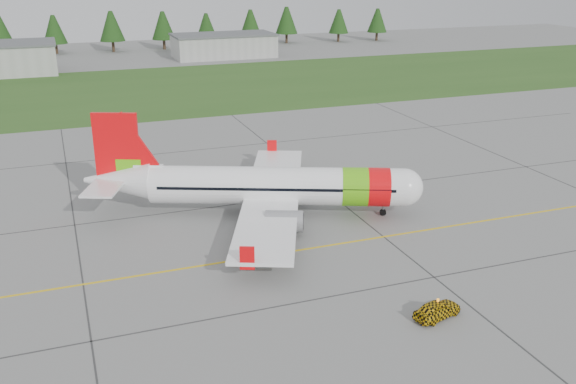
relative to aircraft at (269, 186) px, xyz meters
name	(u,v)px	position (x,y,z in m)	size (l,w,h in m)	color
ground	(312,300)	(-2.40, -16.57, -2.77)	(320.00, 320.00, 0.00)	gray
aircraft	(269,186)	(0.00, 0.00, 0.00)	(30.18, 28.66, 9.59)	white
follow_me_car	(439,294)	(4.59, -21.60, -0.98)	(1.44, 1.22, 3.58)	yellow
grass_strip	(143,90)	(-2.40, 65.43, -2.75)	(320.00, 50.00, 0.03)	#30561E
taxi_guideline	(275,254)	(-2.40, -8.57, -2.75)	(120.00, 0.25, 0.02)	gold
hangar_east	(224,46)	(22.60, 101.43, -0.17)	(24.00, 12.00, 5.20)	#A8A8A3
treeline	(109,32)	(-2.40, 121.43, 2.23)	(160.00, 8.00, 10.00)	#1C3F14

